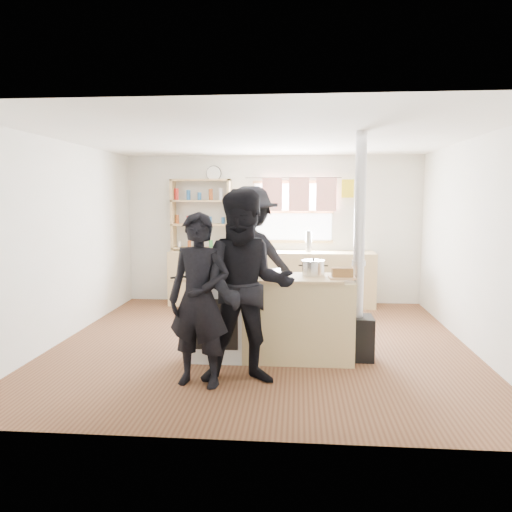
# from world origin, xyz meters

# --- Properties ---
(ground) EXTENTS (5.00, 5.00, 0.01)m
(ground) POSITION_xyz_m (0.00, 0.00, -0.01)
(ground) COLOR brown
(ground) RESTS_ON ground
(back_counter) EXTENTS (3.40, 0.55, 0.90)m
(back_counter) POSITION_xyz_m (0.00, 2.22, 0.45)
(back_counter) COLOR tan
(back_counter) RESTS_ON ground
(shelving_unit) EXTENTS (1.00, 0.28, 1.20)m
(shelving_unit) POSITION_xyz_m (-1.20, 2.34, 1.51)
(shelving_unit) COLOR tan
(shelving_unit) RESTS_ON back_counter
(thermos) EXTENTS (0.10, 0.10, 0.33)m
(thermos) POSITION_xyz_m (0.61, 2.22, 1.06)
(thermos) COLOR silver
(thermos) RESTS_ON back_counter
(cooking_island) EXTENTS (1.97, 0.64, 0.93)m
(cooking_island) POSITION_xyz_m (0.14, -0.55, 0.47)
(cooking_island) COLOR silver
(cooking_island) RESTS_ON ground
(skillet_greens) EXTENTS (0.45, 0.45, 0.05)m
(skillet_greens) POSITION_xyz_m (-0.63, -0.70, 0.96)
(skillet_greens) COLOR black
(skillet_greens) RESTS_ON cooking_island
(roast_tray) EXTENTS (0.36, 0.30, 0.08)m
(roast_tray) POSITION_xyz_m (0.08, -0.60, 0.97)
(roast_tray) COLOR silver
(roast_tray) RESTS_ON cooking_island
(stockpot_stove) EXTENTS (0.25, 0.25, 0.20)m
(stockpot_stove) POSITION_xyz_m (-0.37, -0.35, 1.02)
(stockpot_stove) COLOR silver
(stockpot_stove) RESTS_ON cooking_island
(stockpot_counter) EXTENTS (0.25, 0.25, 0.19)m
(stockpot_counter) POSITION_xyz_m (0.61, -0.45, 1.02)
(stockpot_counter) COLOR silver
(stockpot_counter) RESTS_ON cooking_island
(bread_board) EXTENTS (0.29, 0.22, 0.12)m
(bread_board) POSITION_xyz_m (0.92, -0.66, 0.98)
(bread_board) COLOR tan
(bread_board) RESTS_ON cooking_island
(flue_heater) EXTENTS (0.35, 0.35, 2.50)m
(flue_heater) POSITION_xyz_m (1.11, -0.51, 0.65)
(flue_heater) COLOR black
(flue_heater) RESTS_ON ground
(person_near_left) EXTENTS (0.67, 0.51, 1.66)m
(person_near_left) POSITION_xyz_m (-0.49, -1.41, 0.83)
(person_near_left) COLOR black
(person_near_left) RESTS_ON ground
(person_near_right) EXTENTS (0.99, 0.82, 1.88)m
(person_near_right) POSITION_xyz_m (-0.04, -1.33, 0.94)
(person_near_right) COLOR black
(person_near_right) RESTS_ON ground
(person_far) EXTENTS (1.38, 0.98, 1.94)m
(person_far) POSITION_xyz_m (-0.17, 0.40, 0.97)
(person_far) COLOR black
(person_far) RESTS_ON ground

